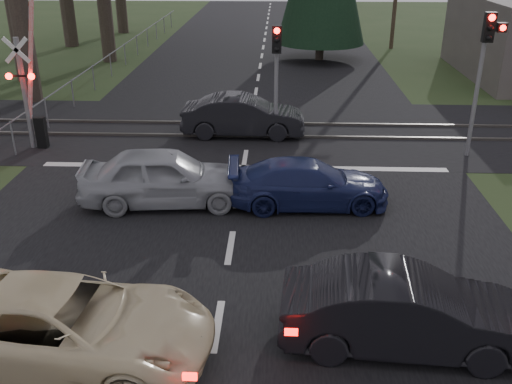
# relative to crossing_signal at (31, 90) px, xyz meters

# --- Properties ---
(ground) EXTENTS (120.00, 120.00, 0.00)m
(ground) POSITION_rel_crossing_signal_xyz_m (7.27, -9.79, -2.06)
(ground) COLOR #283A1A
(ground) RESTS_ON ground
(road) EXTENTS (14.00, 100.00, 0.01)m
(road) POSITION_rel_crossing_signal_xyz_m (7.27, 0.21, -2.05)
(road) COLOR black
(road) RESTS_ON ground
(rail_corridor) EXTENTS (120.00, 8.00, 0.01)m
(rail_corridor) POSITION_rel_crossing_signal_xyz_m (7.27, 2.21, -2.05)
(rail_corridor) COLOR black
(rail_corridor) RESTS_ON ground
(stop_line) EXTENTS (13.00, 0.35, 0.00)m
(stop_line) POSITION_rel_crossing_signal_xyz_m (7.27, -1.59, -2.05)
(stop_line) COLOR silver
(stop_line) RESTS_ON ground
(rail_near) EXTENTS (120.00, 0.12, 0.10)m
(rail_near) POSITION_rel_crossing_signal_xyz_m (7.27, 1.41, -2.01)
(rail_near) COLOR #59544C
(rail_near) RESTS_ON ground
(rail_far) EXTENTS (120.00, 0.12, 0.10)m
(rail_far) POSITION_rel_crossing_signal_xyz_m (7.27, 3.01, -2.01)
(rail_far) COLOR #59544C
(rail_far) RESTS_ON ground
(crossing_signal) EXTENTS (1.62, 0.38, 6.96)m
(crossing_signal) POSITION_rel_crossing_signal_xyz_m (0.00, 0.00, 0.00)
(crossing_signal) COLOR slate
(crossing_signal) RESTS_ON ground
(traffic_signal_right) EXTENTS (0.68, 0.48, 4.70)m
(traffic_signal_right) POSITION_rel_crossing_signal_xyz_m (14.82, -0.31, 1.26)
(traffic_signal_right) COLOR slate
(traffic_signal_right) RESTS_ON ground
(traffic_signal_center) EXTENTS (0.32, 0.48, 4.10)m
(traffic_signal_center) POSITION_rel_crossing_signal_xyz_m (8.27, 0.89, 0.75)
(traffic_signal_center) COLOR slate
(traffic_signal_center) RESTS_ON ground
(fence_left) EXTENTS (0.10, 36.00, 1.20)m
(fence_left) POSITION_rel_crossing_signal_xyz_m (-0.53, 12.71, -2.06)
(fence_left) COLOR slate
(fence_left) RESTS_ON ground
(cream_coupe) EXTENTS (5.32, 2.79, 1.43)m
(cream_coupe) POSITION_rel_crossing_signal_xyz_m (4.77, -10.79, -1.34)
(cream_coupe) COLOR beige
(cream_coupe) RESTS_ON ground
(dark_hatchback) EXTENTS (4.52, 1.84, 1.46)m
(dark_hatchback) POSITION_rel_crossing_signal_xyz_m (10.68, -10.19, -1.33)
(dark_hatchback) COLOR black
(dark_hatchback) RESTS_ON ground
(silver_car) EXTENTS (4.75, 2.25, 1.57)m
(silver_car) POSITION_rel_crossing_signal_xyz_m (5.29, -4.35, -1.27)
(silver_car) COLOR #9A9EA2
(silver_car) RESTS_ON ground
(blue_sedan) EXTENTS (4.46, 2.04, 1.27)m
(blue_sedan) POSITION_rel_crossing_signal_xyz_m (9.21, -4.30, -1.42)
(blue_sedan) COLOR navy
(blue_sedan) RESTS_ON ground
(dark_car_far) EXTENTS (4.51, 1.61, 1.48)m
(dark_car_far) POSITION_rel_crossing_signal_xyz_m (7.07, 1.68, -1.32)
(dark_car_far) COLOR black
(dark_car_far) RESTS_ON ground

